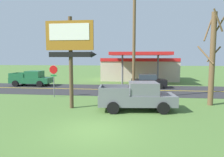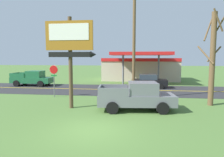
% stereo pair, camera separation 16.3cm
% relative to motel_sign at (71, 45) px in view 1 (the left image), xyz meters
% --- Properties ---
extents(ground_plane, '(180.00, 180.00, 0.00)m').
position_rel_motel_sign_xyz_m(ground_plane, '(2.44, -4.15, -4.51)').
color(ground_plane, '#4C7033').
extents(road_asphalt, '(140.00, 8.00, 0.02)m').
position_rel_motel_sign_xyz_m(road_asphalt, '(2.44, 8.85, -4.50)').
color(road_asphalt, '#2B2B2D').
rests_on(road_asphalt, ground).
extents(road_centre_line, '(126.00, 0.20, 0.01)m').
position_rel_motel_sign_xyz_m(road_centre_line, '(2.44, 8.85, -4.48)').
color(road_centre_line, gold).
rests_on(road_centre_line, road_asphalt).
extents(motel_sign, '(3.60, 0.54, 6.46)m').
position_rel_motel_sign_xyz_m(motel_sign, '(0.00, 0.00, 0.00)').
color(motel_sign, brown).
rests_on(motel_sign, ground).
extents(stop_sign, '(0.80, 0.08, 2.95)m').
position_rel_motel_sign_xyz_m(stop_sign, '(-2.98, 3.93, -2.48)').
color(stop_sign, slate).
rests_on(stop_sign, ground).
extents(utility_pole, '(2.16, 0.26, 9.95)m').
position_rel_motel_sign_xyz_m(utility_pole, '(4.34, 3.70, 0.82)').
color(utility_pole, brown).
rests_on(utility_pole, ground).
extents(bare_tree, '(1.75, 1.79, 7.14)m').
position_rel_motel_sign_xyz_m(bare_tree, '(10.23, 2.24, -0.85)').
color(bare_tree, brown).
rests_on(bare_tree, ground).
extents(gas_station, '(12.00, 11.50, 4.40)m').
position_rel_motel_sign_xyz_m(gas_station, '(5.12, 19.57, -2.56)').
color(gas_station, beige).
rests_on(gas_station, ground).
extents(pickup_grey_parked_on_lawn, '(5.36, 2.61, 1.96)m').
position_rel_motel_sign_xyz_m(pickup_grey_parked_on_lawn, '(4.65, 0.04, -3.54)').
color(pickup_grey_parked_on_lawn, slate).
rests_on(pickup_grey_parked_on_lawn, ground).
extents(pickup_green_on_road, '(5.20, 2.24, 1.96)m').
position_rel_motel_sign_xyz_m(pickup_green_on_road, '(-8.88, 10.85, -3.54)').
color(pickup_green_on_road, '#1E6038').
rests_on(pickup_green_on_road, ground).
extents(car_black_near_lane, '(4.20, 2.00, 1.64)m').
position_rel_motel_sign_xyz_m(car_black_near_lane, '(6.07, 10.85, -3.68)').
color(car_black_near_lane, black).
rests_on(car_black_near_lane, ground).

